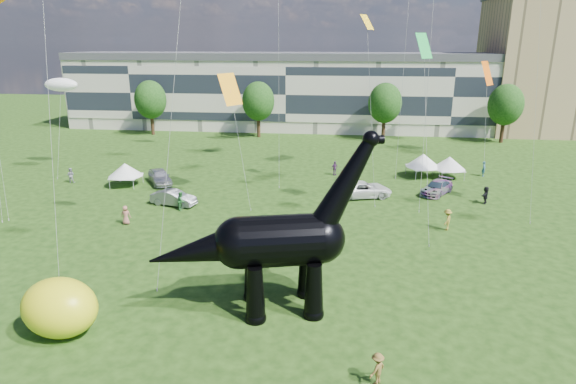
# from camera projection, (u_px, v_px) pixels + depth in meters

# --- Properties ---
(ground) EXTENTS (220.00, 220.00, 0.00)m
(ground) POSITION_uv_depth(u_px,v_px,m) (304.00, 320.00, 27.15)
(ground) COLOR #16330C
(ground) RESTS_ON ground
(terrace_row) EXTENTS (78.00, 11.00, 12.00)m
(terrace_row) POSITION_uv_depth(u_px,v_px,m) (289.00, 94.00, 84.96)
(terrace_row) COLOR beige
(terrace_row) RESTS_ON ground
(apartment_block) EXTENTS (28.00, 18.00, 22.00)m
(apartment_block) POSITION_uv_depth(u_px,v_px,m) (574.00, 66.00, 80.90)
(apartment_block) COLOR tan
(apartment_block) RESTS_ON ground
(tree_far_left) EXTENTS (5.20, 5.20, 9.44)m
(tree_far_left) POSITION_uv_depth(u_px,v_px,m) (150.00, 97.00, 78.83)
(tree_far_left) COLOR #382314
(tree_far_left) RESTS_ON ground
(tree_mid_left) EXTENTS (5.20, 5.20, 9.44)m
(tree_mid_left) POSITION_uv_depth(u_px,v_px,m) (258.00, 98.00, 76.80)
(tree_mid_left) COLOR #382314
(tree_mid_left) RESTS_ON ground
(tree_mid_right) EXTENTS (5.20, 5.20, 9.44)m
(tree_mid_right) POSITION_uv_depth(u_px,v_px,m) (385.00, 100.00, 74.55)
(tree_mid_right) COLOR #382314
(tree_mid_right) RESTS_ON ground
(tree_far_right) EXTENTS (5.20, 5.20, 9.44)m
(tree_far_right) POSITION_uv_depth(u_px,v_px,m) (506.00, 101.00, 72.53)
(tree_far_right) COLOR #382314
(tree_far_right) RESTS_ON ground
(dinosaur_sculpture) EXTENTS (13.26, 5.23, 10.84)m
(dinosaur_sculpture) POSITION_uv_depth(u_px,v_px,m) (272.00, 244.00, 27.12)
(dinosaur_sculpture) COLOR black
(dinosaur_sculpture) RESTS_ON ground
(car_silver) EXTENTS (4.26, 5.11, 1.64)m
(car_silver) POSITION_uv_depth(u_px,v_px,m) (160.00, 176.00, 52.74)
(car_silver) COLOR #BCBCC1
(car_silver) RESTS_ON ground
(car_grey) EXTENTS (4.65, 2.50, 1.46)m
(car_grey) POSITION_uv_depth(u_px,v_px,m) (174.00, 198.00, 45.85)
(car_grey) COLOR slate
(car_grey) RESTS_ON ground
(car_white) EXTENTS (6.27, 4.09, 1.60)m
(car_white) POSITION_uv_depth(u_px,v_px,m) (363.00, 189.00, 48.22)
(car_white) COLOR white
(car_white) RESTS_ON ground
(car_dark) EXTENTS (4.25, 5.09, 1.39)m
(car_dark) POSITION_uv_depth(u_px,v_px,m) (437.00, 187.00, 49.22)
(car_dark) COLOR #595960
(car_dark) RESTS_ON ground
(gazebo_near) EXTENTS (4.76, 4.76, 2.68)m
(gazebo_near) POSITION_uv_depth(u_px,v_px,m) (423.00, 161.00, 55.28)
(gazebo_near) COLOR white
(gazebo_near) RESTS_ON ground
(gazebo_far) EXTENTS (4.31, 4.31, 2.51)m
(gazebo_far) POSITION_uv_depth(u_px,v_px,m) (449.00, 163.00, 54.66)
(gazebo_far) COLOR silver
(gazebo_far) RESTS_ON ground
(gazebo_left) EXTENTS (3.70, 3.70, 2.50)m
(gazebo_left) POSITION_uv_depth(u_px,v_px,m) (125.00, 170.00, 51.78)
(gazebo_left) COLOR white
(gazebo_left) RESTS_ON ground
(inflatable_yellow) EXTENTS (4.60, 3.80, 3.20)m
(inflatable_yellow) POSITION_uv_depth(u_px,v_px,m) (60.00, 308.00, 25.37)
(inflatable_yellow) COLOR yellow
(inflatable_yellow) RESTS_ON ground
(visitors) EXTENTS (46.88, 38.37, 1.84)m
(visitors) POSITION_uv_depth(u_px,v_px,m) (318.00, 211.00, 42.01)
(visitors) COLOR #AD6656
(visitors) RESTS_ON ground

